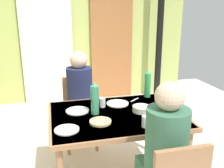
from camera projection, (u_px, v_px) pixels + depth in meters
wall_back at (71, 25)px, 4.56m from camera, size 4.42×0.10×2.83m
door_wooden at (112, 47)px, 4.77m from camera, size 0.80×0.05×2.00m
stove_pipe_column at (160, 25)px, 4.60m from camera, size 0.12×0.12×2.83m
curtain_panel at (47, 39)px, 4.42m from camera, size 0.90×0.03×2.38m
dining_table at (116, 121)px, 2.38m from camera, size 1.24×0.95×0.72m
chair_far_diner at (79, 107)px, 3.13m from camera, size 0.40×0.40×0.87m
person_near_diner at (166, 141)px, 1.74m from camera, size 0.30×0.37×0.77m
person_far_diner at (80, 89)px, 2.92m from camera, size 0.30×0.37×0.77m
water_bottle_green_near at (148, 84)px, 2.79m from camera, size 0.07×0.07×0.31m
water_bottle_green_far at (95, 99)px, 2.32m from camera, size 0.08×0.08×0.31m
serving_bowl_center at (141, 109)px, 2.40m from camera, size 0.17×0.17×0.05m
dinner_plate_near_left at (118, 103)px, 2.60m from camera, size 0.23×0.23×0.01m
dinner_plate_near_right at (67, 130)px, 2.03m from camera, size 0.20×0.20×0.01m
dinner_plate_far_center at (77, 111)px, 2.41m from camera, size 0.22×0.22×0.01m
drinking_glass_by_near_diner at (145, 121)px, 2.08m from camera, size 0.06×0.06×0.10m
drinking_glass_by_far_diner at (102, 102)px, 2.51m from camera, size 0.06×0.06×0.10m
bread_plate_sliced at (100, 122)px, 2.16m from camera, size 0.19×0.19×0.02m
cutlery_knife_near at (135, 100)px, 2.72m from camera, size 0.13×0.11×0.00m
cutlery_fork_near at (159, 118)px, 2.27m from camera, size 0.11×0.12×0.00m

